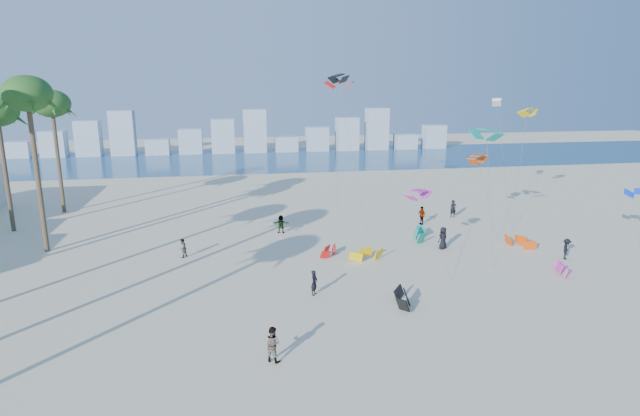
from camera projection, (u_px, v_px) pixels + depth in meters
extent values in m
plane|color=beige|center=(315.00, 379.00, 25.33)|extent=(220.00, 220.00, 0.00)
plane|color=navy|center=(251.00, 160.00, 94.22)|extent=(220.00, 220.00, 0.00)
imported|color=black|center=(314.00, 283.00, 35.02)|extent=(0.68, 0.75, 1.71)
imported|color=gray|center=(272.00, 344.00, 26.73)|extent=(1.16, 1.12, 1.89)
imported|color=black|center=(443.00, 238.00, 44.51)|extent=(1.11, 0.98, 1.92)
imported|color=gray|center=(422.00, 215.00, 52.07)|extent=(0.78, 1.17, 1.85)
imported|color=black|center=(566.00, 249.00, 41.96)|extent=(1.17, 1.25, 1.70)
imported|color=gray|center=(281.00, 224.00, 49.19)|extent=(1.66, 0.80, 1.72)
imported|color=black|center=(453.00, 209.00, 54.81)|extent=(0.69, 0.48, 1.83)
imported|color=gray|center=(182.00, 248.00, 42.40)|extent=(0.94, 0.97, 1.57)
cylinder|color=#595959|center=(435.00, 235.00, 38.32)|extent=(1.56, 3.39, 5.99)
cylinder|color=#595959|center=(490.00, 197.00, 41.18)|extent=(0.79, 4.34, 10.14)
cylinder|color=#595959|center=(487.00, 198.00, 47.44)|extent=(0.87, 3.28, 7.28)
cylinder|color=#595959|center=(352.00, 153.00, 50.27)|extent=(1.69, 5.78, 14.45)
cylinder|color=#595959|center=(503.00, 161.00, 52.42)|extent=(1.19, 2.41, 12.19)
cylinder|color=#595959|center=(338.00, 146.00, 57.75)|extent=(1.18, 5.30, 13.90)
cylinder|color=#595959|center=(519.00, 169.00, 50.96)|extent=(1.99, 2.39, 11.20)
cylinder|color=brown|center=(38.00, 175.00, 42.62)|extent=(0.40, 0.40, 12.98)
ellipsoid|color=#24521D|center=(27.00, 93.00, 41.08)|extent=(3.80, 3.80, 2.85)
cylinder|color=brown|center=(6.00, 173.00, 48.68)|extent=(0.40, 0.40, 11.28)
cylinder|color=brown|center=(58.00, 159.00, 55.76)|extent=(0.40, 0.40, 11.61)
ellipsoid|color=#24521D|center=(51.00, 104.00, 54.38)|extent=(3.80, 3.80, 2.85)
cube|color=#9EADBF|center=(18.00, 149.00, 96.49)|extent=(4.40, 3.00, 3.00)
cube|color=#9EADBF|center=(54.00, 144.00, 97.30)|extent=(4.40, 3.00, 4.80)
cube|color=#9EADBF|center=(88.00, 138.00, 98.11)|extent=(4.40, 3.00, 6.60)
cube|color=#9EADBF|center=(123.00, 133.00, 98.92)|extent=(4.40, 3.00, 8.40)
cube|color=#9EADBF|center=(158.00, 147.00, 100.59)|extent=(4.40, 3.00, 3.00)
cube|color=#9EADBF|center=(191.00, 141.00, 101.40)|extent=(4.40, 3.00, 4.80)
cube|color=#9EADBF|center=(223.00, 136.00, 102.21)|extent=(4.40, 3.00, 6.60)
cube|color=#9EADBF|center=(255.00, 131.00, 103.02)|extent=(4.40, 3.00, 8.40)
cube|color=#9EADBF|center=(286.00, 144.00, 104.69)|extent=(4.40, 3.00, 3.00)
cube|color=#9EADBF|center=(317.00, 139.00, 105.50)|extent=(4.40, 3.00, 4.80)
cube|color=#9EADBF|center=(347.00, 134.00, 106.31)|extent=(4.40, 3.00, 6.60)
cube|color=#9EADBF|center=(377.00, 129.00, 107.12)|extent=(4.40, 3.00, 8.40)
cube|color=#9EADBF|center=(405.00, 142.00, 108.79)|extent=(4.40, 3.00, 3.00)
cube|color=#9EADBF|center=(434.00, 137.00, 109.60)|extent=(4.40, 3.00, 4.80)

